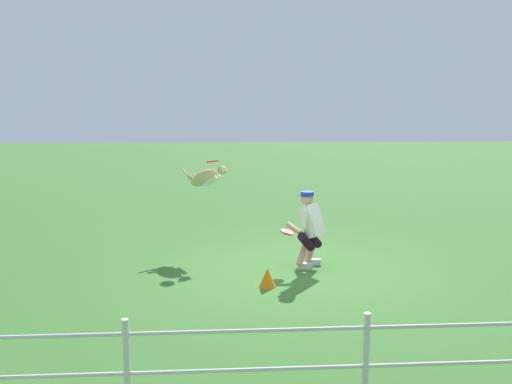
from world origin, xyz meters
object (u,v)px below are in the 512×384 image
object	(u,v)px
dog	(206,177)
frisbee_flying	(213,161)
person	(310,227)
frisbee_held	(287,232)
training_cone	(267,278)

from	to	relation	value
dog	frisbee_flying	world-z (taller)	frisbee_flying
person	dog	distance (m)	2.39
frisbee_flying	frisbee_held	world-z (taller)	frisbee_flying
frisbee_held	training_cone	distance (m)	1.15
person	training_cone	world-z (taller)	person
dog	training_cone	distance (m)	2.88
training_cone	frisbee_flying	bearing A→B (deg)	-69.70
frisbee_flying	training_cone	distance (m)	2.88
dog	training_cone	xyz separation A→B (m)	(-0.98, 2.43, -1.21)
frisbee_flying	training_cone	size ratio (longest dim) A/B	0.79
person	frisbee_held	xyz separation A→B (m)	(0.39, -0.01, -0.09)
frisbee_held	training_cone	world-z (taller)	frisbee_held
person	dog	size ratio (longest dim) A/B	1.38
dog	frisbee_flying	xyz separation A→B (m)	(-0.13, 0.14, 0.33)
dog	frisbee_held	size ratio (longest dim) A/B	4.07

